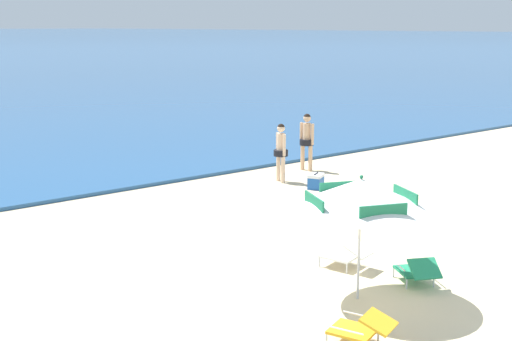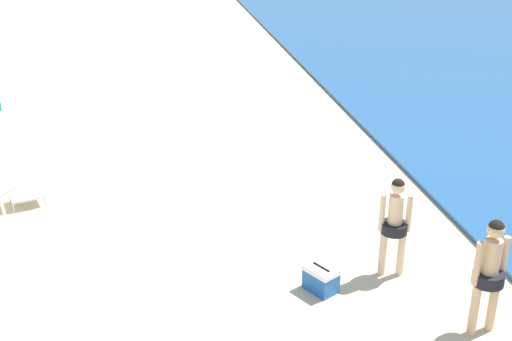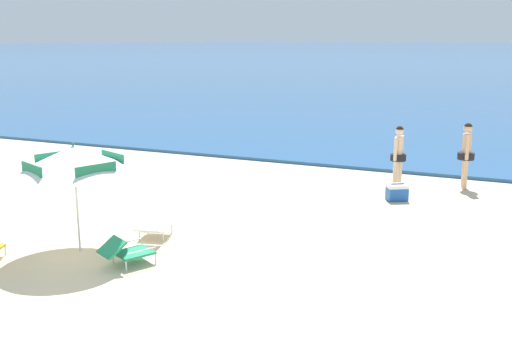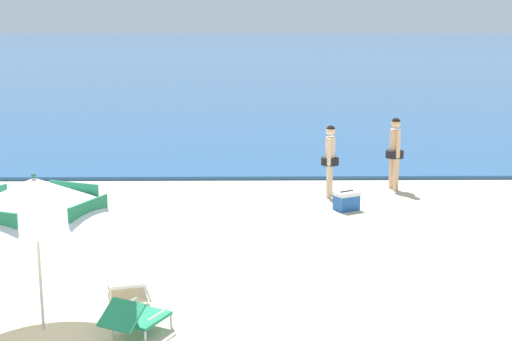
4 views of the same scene
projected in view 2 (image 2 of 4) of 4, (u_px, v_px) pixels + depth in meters
lounge_chair_under_umbrella at (18, 193)px, 12.90m from camera, size 0.74×0.99×0.52m
person_standing_near_shore at (490, 269)px, 9.07m from camera, size 0.43×0.51×1.74m
person_standing_beside at (395, 220)px, 10.43m from camera, size 0.41×0.48×1.66m
cooler_box at (321, 279)px, 10.32m from camera, size 0.60×0.55×0.43m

